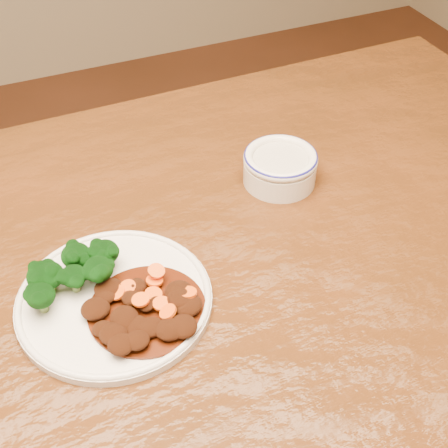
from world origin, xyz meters
name	(u,v)px	position (x,y,z in m)	size (l,w,h in m)	color
dining_table	(140,350)	(0.00, 0.00, 0.67)	(1.51, 0.92, 0.75)	#4C250D
dinner_plate	(114,299)	(-0.02, 0.02, 0.76)	(0.23, 0.23, 0.01)	white
broccoli_florets	(69,271)	(-0.06, 0.06, 0.78)	(0.12, 0.08, 0.04)	olive
mince_stew	(144,312)	(0.01, -0.03, 0.77)	(0.14, 0.14, 0.03)	#411307
dip_bowl	(280,166)	(0.27, 0.15, 0.78)	(0.11, 0.11, 0.05)	white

